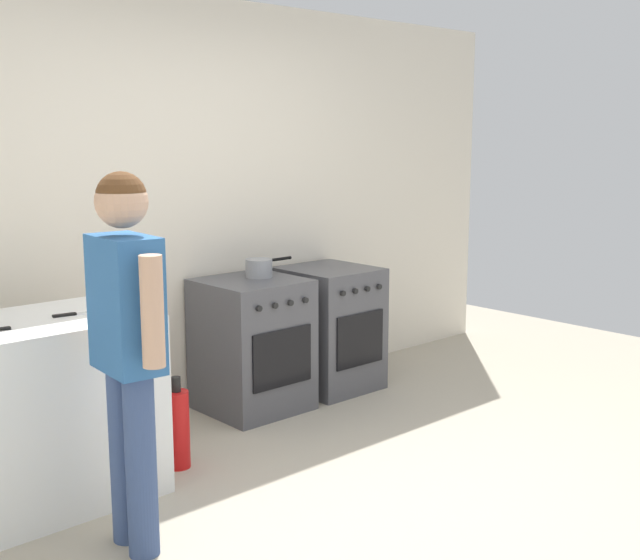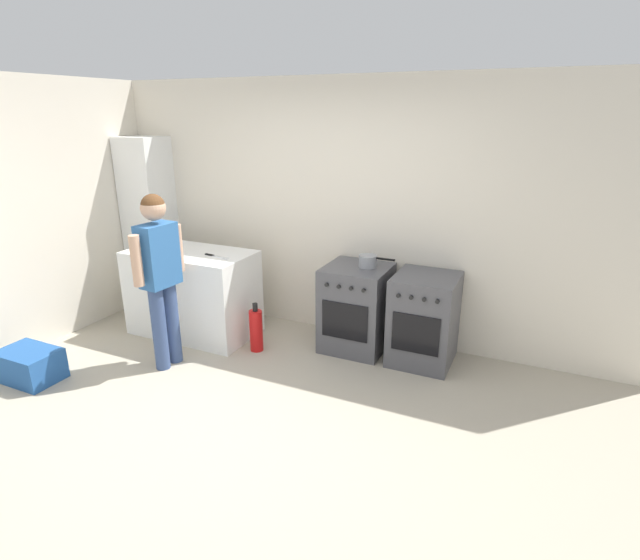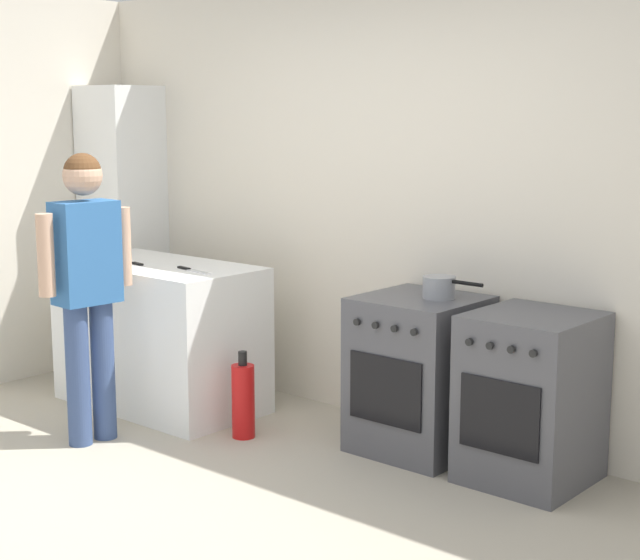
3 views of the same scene
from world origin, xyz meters
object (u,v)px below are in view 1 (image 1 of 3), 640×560
at_px(oven_left, 252,345).
at_px(person, 127,331).
at_px(pot, 259,268).
at_px(fire_extinguisher, 177,428).
at_px(knife_chef, 82,313).
at_px(oven_right, 329,328).

relative_size(oven_left, person, 0.53).
height_order(pot, fire_extinguisher, pot).
height_order(pot, person, person).
xyz_separation_m(oven_left, knife_chef, (-1.34, -0.42, 0.48)).
relative_size(oven_left, pot, 2.41).
distance_m(oven_right, knife_chef, 2.12).
height_order(oven_left, pot, pot).
distance_m(knife_chef, fire_extinguisher, 0.84).
relative_size(pot, person, 0.22).
xyz_separation_m(oven_right, person, (-2.14, -1.08, 0.53)).
xyz_separation_m(pot, fire_extinguisher, (-0.97, -0.51, -0.69)).
height_order(knife_chef, fire_extinguisher, knife_chef).
bearing_deg(pot, knife_chef, -162.40).
relative_size(pot, fire_extinguisher, 0.71).
distance_m(knife_chef, person, 0.67).
xyz_separation_m(oven_left, pot, (0.10, 0.04, 0.48)).
bearing_deg(fire_extinguisher, oven_left, 28.78).
relative_size(oven_right, person, 0.53).
xyz_separation_m(oven_left, person, (-1.46, -1.08, 0.53)).
bearing_deg(pot, fire_extinguisher, -151.93).
distance_m(oven_left, person, 1.89).
xyz_separation_m(oven_right, pot, (-0.58, 0.04, 0.48)).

